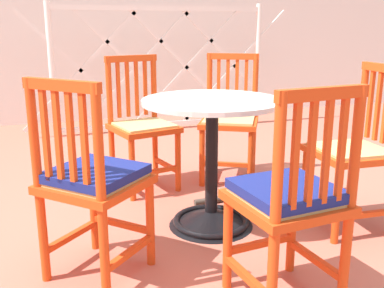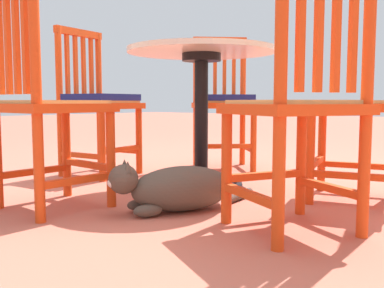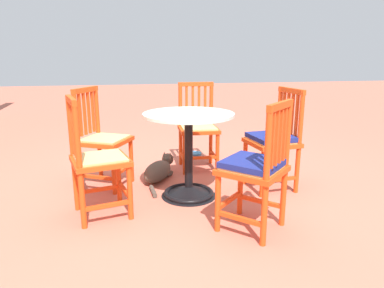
{
  "view_description": "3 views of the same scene",
  "coord_description": "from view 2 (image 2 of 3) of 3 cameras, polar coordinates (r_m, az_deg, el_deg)",
  "views": [
    {
      "loc": [
        -0.67,
        -2.27,
        1.12
      ],
      "look_at": [
        0.06,
        0.06,
        0.47
      ],
      "focal_mm": 42.3,
      "sensor_mm": 36.0,
      "label": 1
    },
    {
      "loc": [
        1.96,
        1.39,
        0.46
      ],
      "look_at": [
        0.17,
        -0.06,
        0.24
      ],
      "focal_mm": 41.32,
      "sensor_mm": 36.0,
      "label": 2
    },
    {
      "loc": [
        -2.68,
        0.5,
        1.2
      ],
      "look_at": [
        0.05,
        -0.03,
        0.49
      ],
      "focal_mm": 32.91,
      "sensor_mm": 36.0,
      "label": 3
    }
  ],
  "objects": [
    {
      "name": "cafe_table",
      "position": [
        2.3,
        1.2,
        1.17
      ],
      "size": [
        0.76,
        0.76,
        0.73
      ],
      "color": "black",
      "rests_on": "ground_plane"
    },
    {
      "name": "orange_chair_by_planter",
      "position": [
        2.82,
        -12.09,
        5.15
      ],
      "size": [
        0.45,
        0.45,
        0.91
      ],
      "color": "#D64214",
      "rests_on": "ground_plane"
    },
    {
      "name": "orange_chair_facing_out",
      "position": [
        1.57,
        13.5,
        4.45
      ],
      "size": [
        0.54,
        0.54,
        0.91
      ],
      "color": "#D64214",
      "rests_on": "ground_plane"
    },
    {
      "name": "orange_chair_near_fence",
      "position": [
        1.96,
        -18.24,
        4.51
      ],
      "size": [
        0.41,
        0.41,
        0.91
      ],
      "color": "#D64214",
      "rests_on": "ground_plane"
    },
    {
      "name": "orange_chair_at_corner",
      "position": [
        2.16,
        21.14,
        4.48
      ],
      "size": [
        0.49,
        0.49,
        0.91
      ],
      "color": "#D64214",
      "rests_on": "ground_plane"
    },
    {
      "name": "ground_plane",
      "position": [
        2.45,
        3.63,
        -5.31
      ],
      "size": [
        24.0,
        24.0,
        0.0
      ],
      "primitive_type": "plane",
      "color": "#BC604C"
    },
    {
      "name": "orange_chair_tucked_in",
      "position": [
        3.04,
        4.02,
        5.27
      ],
      "size": [
        0.57,
        0.57,
        0.91
      ],
      "color": "#D64214",
      "rests_on": "ground_plane"
    },
    {
      "name": "tabby_cat",
      "position": [
        1.85,
        -2.33,
        -5.84
      ],
      "size": [
        0.71,
        0.4,
        0.23
      ],
      "color": "#4C4238",
      "rests_on": "ground_plane"
    }
  ]
}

